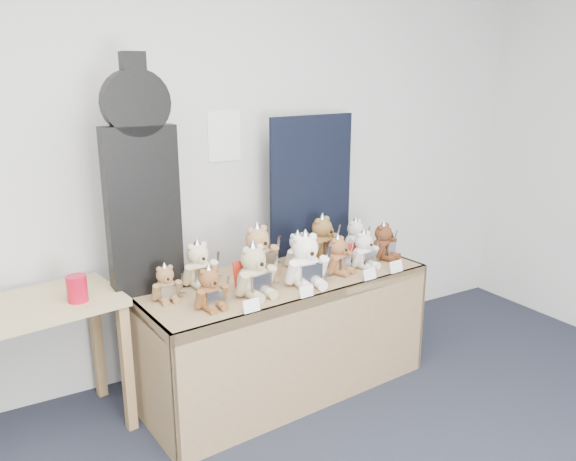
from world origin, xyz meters
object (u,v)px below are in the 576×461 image
side_table (26,329)px  teddy_back_centre_right (298,251)px  teddy_back_centre_left (258,252)px  teddy_back_end (356,238)px  display_table (288,305)px  teddy_front_far_left (210,290)px  teddy_front_end (384,243)px  teddy_back_right (323,239)px  teddy_back_left (199,266)px  teddy_front_centre (306,262)px  teddy_back_far_left (166,284)px  guitar_case (141,180)px  teddy_front_far_right (364,251)px  red_cup (77,289)px  teddy_front_left (254,273)px  teddy_front_right (338,257)px

side_table → teddy_back_centre_right: teddy_back_centre_right is taller
teddy_back_centre_left → teddy_back_end: bearing=-7.7°
side_table → teddy_back_centre_left: (1.24, -0.04, 0.21)m
side_table → teddy_back_centre_right: 1.51m
display_table → teddy_front_far_left: 0.60m
teddy_front_end → teddy_back_right: 0.38m
teddy_back_end → teddy_back_left: bearing=166.5°
teddy_front_centre → teddy_back_far_left: 0.75m
teddy_back_end → teddy_back_centre_left: bearing=166.4°
teddy_front_far_left → teddy_back_end: (1.15, 0.36, 0.00)m
guitar_case → teddy_front_centre: bearing=-24.6°
teddy_back_centre_right → teddy_back_far_left: 0.86m
teddy_front_centre → teddy_back_end: teddy_front_centre is taller
teddy_front_far_right → teddy_back_centre_left: 0.63m
red_cup → teddy_back_far_left: (0.41, -0.09, -0.03)m
display_table → teddy_back_far_left: teddy_back_far_left is taller
teddy_front_far_left → teddy_front_centre: (0.57, 0.03, 0.04)m
display_table → teddy_front_left: size_ratio=5.50×
teddy_front_right → teddy_front_far_right: bearing=-17.3°
teddy_back_centre_right → side_table: bearing=-179.6°
teddy_front_centre → teddy_back_right: teddy_front_centre is taller
teddy_front_left → teddy_back_centre_right: size_ratio=1.32×
teddy_front_right → teddy_front_end: size_ratio=0.97×
teddy_front_left → teddy_back_centre_left: size_ratio=0.97×
teddy_back_left → teddy_back_end: size_ratio=1.10×
teddy_front_right → teddy_back_left: bearing=144.1°
side_table → teddy_back_end: teddy_back_end is taller
teddy_front_end → teddy_back_centre_right: teddy_front_end is taller
guitar_case → teddy_front_end: bearing=-8.4°
teddy_front_left → teddy_front_end: 0.98m
guitar_case → teddy_back_centre_left: size_ratio=3.80×
guitar_case → teddy_front_end: size_ratio=4.77×
teddy_back_end → teddy_front_left: bearing=-175.7°
side_table → teddy_back_far_left: size_ratio=4.52×
teddy_front_centre → teddy_front_far_right: 0.46m
teddy_front_far_right → teddy_back_centre_right: size_ratio=1.06×
display_table → teddy_front_far_right: (0.50, -0.03, 0.25)m
side_table → teddy_back_left: bearing=-12.3°
teddy_back_end → teddy_front_centre: bearing=-166.0°
red_cup → teddy_front_left: 0.87m
teddy_back_end → teddy_back_far_left: (-1.31, -0.15, -0.02)m
display_table → side_table: size_ratio=1.80×
side_table → teddy_back_centre_left: bearing=-10.6°
guitar_case → teddy_front_left: bearing=-36.5°
display_table → teddy_back_right: bearing=26.3°
teddy_front_far_left → teddy_front_centre: size_ratio=0.72×
teddy_front_right → teddy_back_far_left: 1.00m
teddy_front_end → teddy_back_end: size_ratio=1.02×
red_cup → teddy_front_right: (1.40, -0.19, -0.01)m
guitar_case → teddy_front_centre: size_ratio=3.68×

